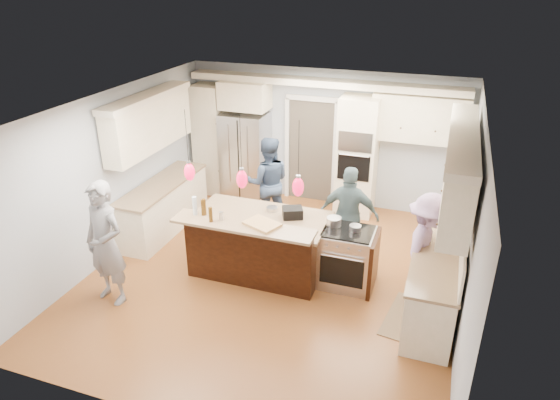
{
  "coord_description": "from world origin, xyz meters",
  "views": [
    {
      "loc": [
        2.3,
        -6.25,
        4.4
      ],
      "look_at": [
        0.0,
        0.35,
        1.15
      ],
      "focal_mm": 32.0,
      "sensor_mm": 36.0,
      "label": 1
    }
  ],
  "objects_px": {
    "refrigerator": "(245,156)",
    "person_far_left": "(268,182)",
    "kitchen_island": "(259,243)",
    "island_range": "(349,258)",
    "person_bar_end": "(105,244)"
  },
  "relations": [
    {
      "from": "island_range",
      "to": "person_bar_end",
      "type": "height_order",
      "value": "person_bar_end"
    },
    {
      "from": "person_bar_end",
      "to": "person_far_left",
      "type": "distance_m",
      "value": 3.23
    },
    {
      "from": "person_far_left",
      "to": "person_bar_end",
      "type": "bearing_deg",
      "value": 44.85
    },
    {
      "from": "kitchen_island",
      "to": "island_range",
      "type": "distance_m",
      "value": 1.41
    },
    {
      "from": "island_range",
      "to": "person_bar_end",
      "type": "bearing_deg",
      "value": -154.54
    },
    {
      "from": "refrigerator",
      "to": "kitchen_island",
      "type": "relative_size",
      "value": 0.86
    },
    {
      "from": "kitchen_island",
      "to": "island_range",
      "type": "bearing_deg",
      "value": 3.09
    },
    {
      "from": "refrigerator",
      "to": "island_range",
      "type": "distance_m",
      "value": 3.71
    },
    {
      "from": "kitchen_island",
      "to": "person_bar_end",
      "type": "distance_m",
      "value": 2.29
    },
    {
      "from": "island_range",
      "to": "person_far_left",
      "type": "height_order",
      "value": "person_far_left"
    },
    {
      "from": "kitchen_island",
      "to": "person_far_left",
      "type": "bearing_deg",
      "value": 105.42
    },
    {
      "from": "kitchen_island",
      "to": "person_far_left",
      "type": "relative_size",
      "value": 1.23
    },
    {
      "from": "island_range",
      "to": "person_far_left",
      "type": "bearing_deg",
      "value": 141.57
    },
    {
      "from": "kitchen_island",
      "to": "person_bar_end",
      "type": "relative_size",
      "value": 1.14
    },
    {
      "from": "refrigerator",
      "to": "person_far_left",
      "type": "distance_m",
      "value": 1.36
    }
  ]
}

